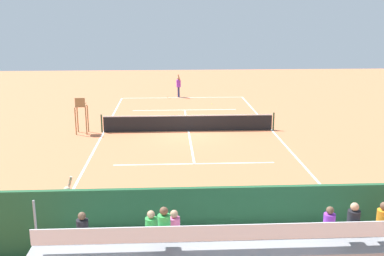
# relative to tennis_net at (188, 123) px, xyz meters

# --- Properties ---
(ground_plane) EXTENTS (60.00, 60.00, 0.00)m
(ground_plane) POSITION_rel_tennis_net_xyz_m (0.00, 0.00, -0.50)
(ground_plane) COLOR #CC7047
(court_line_markings) EXTENTS (10.10, 22.20, 0.01)m
(court_line_markings) POSITION_rel_tennis_net_xyz_m (0.00, -0.04, -0.50)
(court_line_markings) COLOR white
(court_line_markings) RESTS_ON ground
(tennis_net) EXTENTS (10.30, 0.10, 1.07)m
(tennis_net) POSITION_rel_tennis_net_xyz_m (0.00, 0.00, 0.00)
(tennis_net) COLOR black
(tennis_net) RESTS_ON ground
(backdrop_wall) EXTENTS (18.00, 0.16, 2.00)m
(backdrop_wall) POSITION_rel_tennis_net_xyz_m (0.00, 14.00, 0.50)
(backdrop_wall) COLOR #235633
(backdrop_wall) RESTS_ON ground
(bleacher_stand) EXTENTS (9.06, 2.40, 2.48)m
(bleacher_stand) POSITION_rel_tennis_net_xyz_m (-0.04, 15.40, 0.46)
(bleacher_stand) COLOR gray
(bleacher_stand) RESTS_ON ground
(umpire_chair) EXTENTS (0.67, 0.67, 2.14)m
(umpire_chair) POSITION_rel_tennis_net_xyz_m (6.20, 0.24, 0.81)
(umpire_chair) COLOR olive
(umpire_chair) RESTS_ON ground
(courtside_bench) EXTENTS (1.80, 0.40, 0.93)m
(courtside_bench) POSITION_rel_tennis_net_xyz_m (-2.55, 13.27, 0.06)
(courtside_bench) COLOR #9E754C
(courtside_bench) RESTS_ON ground
(equipment_bag) EXTENTS (0.90, 0.36, 0.36)m
(equipment_bag) POSITION_rel_tennis_net_xyz_m (-0.80, 13.40, -0.32)
(equipment_bag) COLOR #B22D2D
(equipment_bag) RESTS_ON ground
(tennis_player) EXTENTS (0.42, 0.55, 1.93)m
(tennis_player) POSITION_rel_tennis_net_xyz_m (0.31, -11.29, 0.51)
(tennis_player) COLOR navy
(tennis_player) RESTS_ON ground
(tennis_racket) EXTENTS (0.38, 0.59, 0.03)m
(tennis_racket) POSITION_rel_tennis_net_xyz_m (1.12, -10.97, -0.49)
(tennis_racket) COLOR black
(tennis_racket) RESTS_ON ground
(tennis_ball_near) EXTENTS (0.07, 0.07, 0.07)m
(tennis_ball_near) POSITION_rel_tennis_net_xyz_m (-2.16, -8.02, -0.47)
(tennis_ball_near) COLOR #CCDB33
(tennis_ball_near) RESTS_ON ground
(line_judge) EXTENTS (0.40, 0.55, 1.93)m
(line_judge) POSITION_rel_tennis_net_xyz_m (4.30, 12.89, 0.51)
(line_judge) COLOR #232328
(line_judge) RESTS_ON ground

